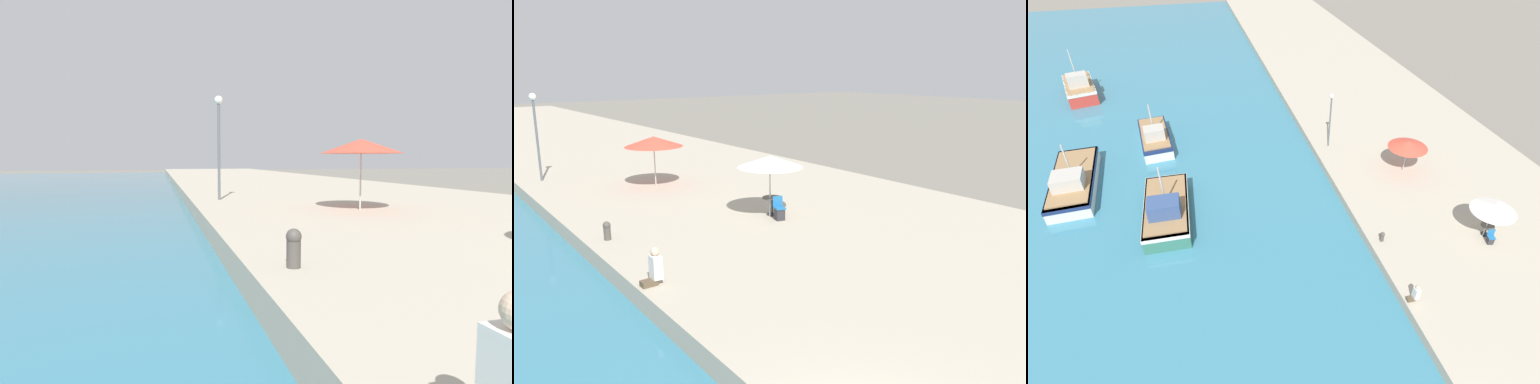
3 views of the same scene
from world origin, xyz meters
TOP-DOWN VIEW (x-y plane):
  - quay_promenade at (8.00, 37.00)m, footprint 16.00×90.00m
  - cafe_umbrella_white at (5.57, 19.25)m, footprint 2.87×2.87m
  - mooring_bollard at (0.76, 12.64)m, footprint 0.26×0.26m
  - lamppost at (1.25, 24.02)m, footprint 0.36×0.36m

SIDE VIEW (x-z plane):
  - quay_promenade at x=8.00m, z-range 0.00..0.64m
  - mooring_bollard at x=0.76m, z-range 0.66..1.32m
  - cafe_umbrella_white at x=5.57m, z-range 1.64..4.15m
  - lamppost at x=1.25m, z-range 1.45..6.01m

